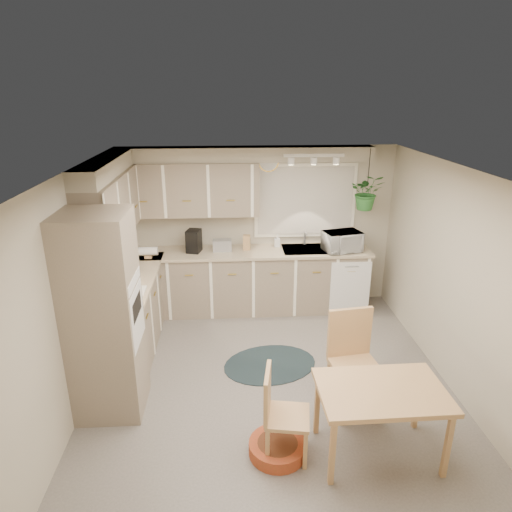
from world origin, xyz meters
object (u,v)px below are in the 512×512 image
dining_table (379,422)px  braided_rug (270,364)px  chair_left (288,414)px  microwave (342,239)px  chair_back (356,365)px  pet_bed (277,448)px

dining_table → braided_rug: 1.74m
chair_left → microwave: 3.15m
dining_table → chair_left: size_ratio=1.28×
dining_table → chair_back: bearing=94.0°
chair_back → pet_bed: chair_back is taller
chair_back → microwave: microwave is taller
chair_left → dining_table: bearing=96.2°
pet_bed → microwave: size_ratio=1.02×
chair_left → braided_rug: 1.49m
dining_table → chair_back: size_ratio=1.05×
chair_left → microwave: microwave is taller
chair_left → chair_back: (0.77, 0.58, 0.09)m
braided_rug → chair_left: bearing=-89.1°
dining_table → braided_rug: size_ratio=0.98×
chair_back → chair_left: bearing=29.2°
braided_rug → pet_bed: size_ratio=2.14×
chair_left → microwave: (1.14, 2.85, 0.69)m
chair_left → chair_back: 0.97m
dining_table → microwave: (0.33, 2.90, 0.77)m
pet_bed → microwave: 3.28m
pet_bed → microwave: (1.23, 2.85, 1.05)m
dining_table → pet_bed: (-0.90, 0.05, -0.29)m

